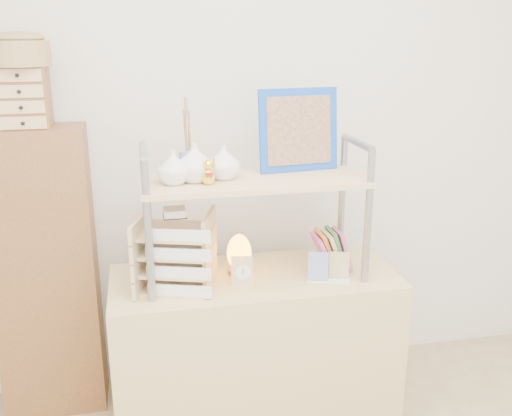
{
  "coord_description": "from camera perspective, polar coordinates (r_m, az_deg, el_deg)",
  "views": [
    {
      "loc": [
        -0.45,
        -0.96,
        1.73
      ],
      "look_at": [
        0.01,
        1.2,
        1.05
      ],
      "focal_mm": 40.0,
      "sensor_mm": 36.0,
      "label": 1
    }
  ],
  "objects": [
    {
      "name": "salt_lamp",
      "position": [
        2.41,
        -1.71,
        -4.57
      ],
      "size": [
        0.11,
        0.11,
        0.17
      ],
      "color": "brown",
      "rests_on": "desk"
    },
    {
      "name": "hutch",
      "position": [
        2.28,
        -1.12,
        3.13
      ],
      "size": [
        0.9,
        0.34,
        0.76
      ],
      "color": "gray",
      "rests_on": "desk"
    },
    {
      "name": "desk_clock",
      "position": [
        2.3,
        -1.41,
        -6.4
      ],
      "size": [
        0.09,
        0.05,
        0.12
      ],
      "color": "tan",
      "rests_on": "desk"
    },
    {
      "name": "cabinet",
      "position": [
        2.78,
        -20.28,
        -6.29
      ],
      "size": [
        0.45,
        0.24,
        1.35
      ],
      "primitive_type": "cube",
      "rotation": [
        0.0,
        0.0,
        -0.01
      ],
      "color": "brown",
      "rests_on": "ground"
    },
    {
      "name": "drawer_chest",
      "position": [
        2.56,
        -22.21,
        10.2
      ],
      "size": [
        0.2,
        0.16,
        0.25
      ],
      "color": "brown",
      "rests_on": "cabinet"
    },
    {
      "name": "room_shell",
      "position": [
        1.43,
        6.73,
        15.61
      ],
      "size": [
        3.42,
        3.41,
        2.61
      ],
      "color": "silver",
      "rests_on": "ground"
    },
    {
      "name": "woven_basket",
      "position": [
        2.55,
        -22.66,
        14.1
      ],
      "size": [
        0.25,
        0.25,
        0.1
      ],
      "primitive_type": "cylinder",
      "color": "olive",
      "rests_on": "drawer_chest"
    },
    {
      "name": "letter_tray",
      "position": [
        2.29,
        -7.96,
        -4.8
      ],
      "size": [
        0.33,
        0.33,
        0.33
      ],
      "color": "tan",
      "rests_on": "desk"
    },
    {
      "name": "desk",
      "position": [
        2.59,
        -0.12,
        -14.38
      ],
      "size": [
        1.2,
        0.5,
        0.75
      ],
      "primitive_type": "cube",
      "color": "tan",
      "rests_on": "ground"
    },
    {
      "name": "postcard_stand",
      "position": [
        2.37,
        7.24,
        -6.41
      ],
      "size": [
        0.18,
        0.1,
        0.13
      ],
      "color": "white",
      "rests_on": "desk"
    }
  ]
}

